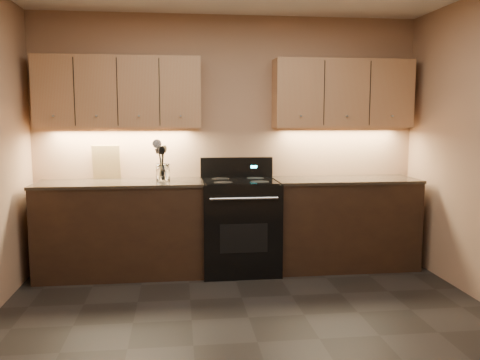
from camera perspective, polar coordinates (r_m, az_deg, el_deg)
floor at (r=3.71m, az=1.96°, el=-17.74°), size 4.00×4.00×0.00m
wall_back at (r=5.36m, az=-1.30°, el=4.30°), size 4.00×0.04×2.60m
counter_left at (r=5.18m, az=-13.20°, el=-5.31°), size 1.62×0.62×0.93m
counter_right at (r=5.42m, az=11.60°, el=-4.71°), size 1.46×0.62×0.93m
stove at (r=5.16m, az=-0.04°, el=-5.01°), size 0.76×0.68×1.14m
upper_cab_left at (r=5.22m, az=-13.43°, el=9.53°), size 1.60×0.30×0.70m
upper_cab_right at (r=5.46m, az=11.44°, el=9.46°), size 1.44×0.30×0.70m
outlet_plate at (r=5.40m, az=-15.17°, el=2.16°), size 0.08×0.01×0.12m
utensil_crock at (r=5.08m, az=-8.65°, el=0.78°), size 0.17×0.17×0.17m
cutting_board at (r=5.35m, az=-14.78°, el=1.96°), size 0.28×0.09×0.35m
wooden_spoon at (r=5.07m, az=-8.99°, el=1.95°), size 0.11×0.07×0.34m
black_spoon at (r=5.09m, az=-8.59°, el=2.00°), size 0.07×0.16×0.34m
black_turner at (r=5.06m, az=-8.69°, el=1.97°), size 0.14×0.14×0.35m
steel_spatula at (r=5.08m, az=-8.28°, el=1.95°), size 0.19×0.12×0.34m
steel_skimmer at (r=5.06m, az=-8.30°, el=2.27°), size 0.19×0.16×0.41m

